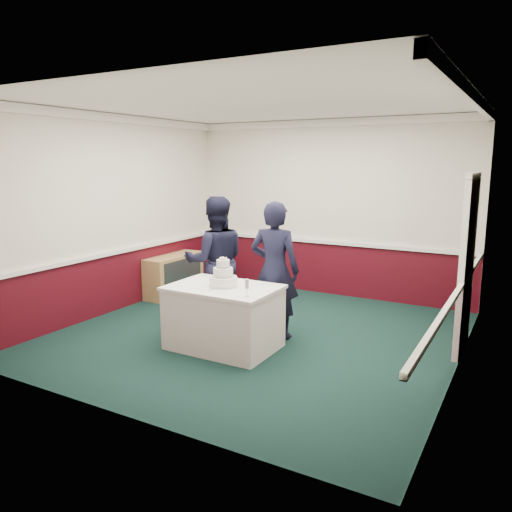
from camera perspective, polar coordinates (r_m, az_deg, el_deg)
The scene contains 9 objects.
ground at distance 6.80m, azimuth 0.15°, elevation -8.98°, with size 5.00×5.00×0.00m, color #122D27.
room_shell at distance 6.91m, azimuth 3.22°, elevation 8.00°, with size 5.00×5.00×3.00m.
sideboard at distance 8.81m, azimuth -9.35°, elevation -2.16°, with size 0.41×1.20×0.70m.
cake_table at distance 6.25m, azimuth -3.71°, elevation -6.93°, with size 1.32×0.92×0.79m.
wedding_cake at distance 6.11m, azimuth -3.77°, elevation -2.46°, with size 0.35×0.35×0.36m.
cake_knife at distance 5.99m, azimuth -5.04°, elevation -3.81°, with size 0.01×0.22×0.01m, color silver.
champagne_flute at distance 5.62m, azimuth -1.05°, elevation -3.33°, with size 0.05×0.05×0.21m.
person_man at distance 7.07m, azimuth -4.65°, elevation -0.57°, with size 0.89×0.69×1.83m, color black.
person_woman at distance 6.50m, azimuth 2.13°, elevation -1.62°, with size 0.66×0.43×1.81m, color black.
Camera 1 is at (3.12, -5.59, 2.29)m, focal length 35.00 mm.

